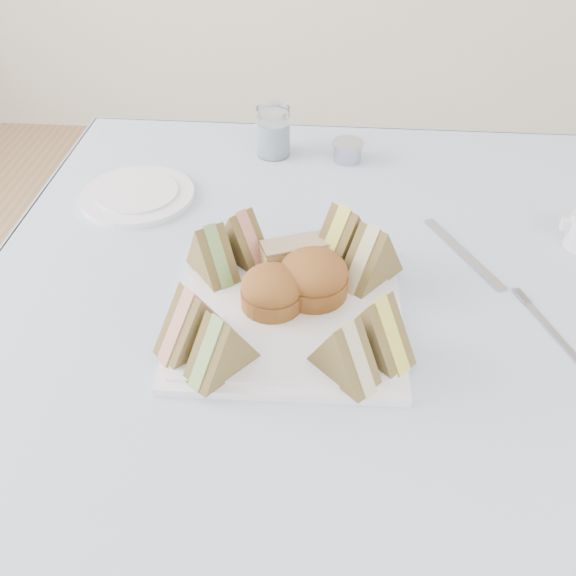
{
  "coord_description": "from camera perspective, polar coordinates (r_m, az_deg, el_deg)",
  "views": [
    {
      "loc": [
        0.01,
        -0.76,
        1.34
      ],
      "look_at": [
        -0.04,
        -0.1,
        0.8
      ],
      "focal_mm": 40.0,
      "sensor_mm": 36.0,
      "label": 1
    }
  ],
  "objects": [
    {
      "name": "floor",
      "position": [
        1.54,
        1.96,
        -21.07
      ],
      "size": [
        4.0,
        4.0,
        0.0
      ],
      "primitive_type": "plane",
      "color": "#9E7751",
      "rests_on": "ground"
    },
    {
      "name": "table",
      "position": [
        1.24,
        2.34,
        -12.61
      ],
      "size": [
        0.9,
        0.9,
        0.74
      ],
      "primitive_type": "cube",
      "color": "brown",
      "rests_on": "floor"
    },
    {
      "name": "tablecloth",
      "position": [
        0.97,
        2.92,
        1.07
      ],
      "size": [
        1.02,
        1.02,
        0.01
      ],
      "primitive_type": "cube",
      "color": "silver",
      "rests_on": "table"
    },
    {
      "name": "serving_plate",
      "position": [
        0.89,
        0.0,
        -2.18
      ],
      "size": [
        0.32,
        0.32,
        0.01
      ],
      "primitive_type": "cube",
      "rotation": [
        0.0,
        0.0,
        0.03
      ],
      "color": "white",
      "rests_on": "tablecloth"
    },
    {
      "name": "sandwich_fl_a",
      "position": [
        0.81,
        -8.41,
        -2.65
      ],
      "size": [
        0.11,
        0.11,
        0.09
      ],
      "primitive_type": null,
      "rotation": [
        0.0,
        0.0,
        0.77
      ],
      "color": "brown",
      "rests_on": "serving_plate"
    },
    {
      "name": "sandwich_fl_b",
      "position": [
        0.78,
        -6.02,
        -4.91
      ],
      "size": [
        0.09,
        0.1,
        0.08
      ],
      "primitive_type": null,
      "rotation": [
        0.0,
        0.0,
        0.89
      ],
      "color": "brown",
      "rests_on": "serving_plate"
    },
    {
      "name": "sandwich_fr_a",
      "position": [
        0.8,
        7.91,
        -3.31
      ],
      "size": [
        0.11,
        0.1,
        0.09
      ],
      "primitive_type": null,
      "rotation": [
        0.0,
        0.0,
        -0.75
      ],
      "color": "brown",
      "rests_on": "serving_plate"
    },
    {
      "name": "sandwich_fr_b",
      "position": [
        0.77,
        5.12,
        -5.38
      ],
      "size": [
        0.1,
        0.1,
        0.08
      ],
      "primitive_type": null,
      "rotation": [
        0.0,
        0.0,
        -0.78
      ],
      "color": "brown",
      "rests_on": "serving_plate"
    },
    {
      "name": "sandwich_bl_a",
      "position": [
        0.93,
        -6.83,
        3.41
      ],
      "size": [
        0.09,
        0.1,
        0.09
      ],
      "primitive_type": null,
      "rotation": [
        0.0,
        0.0,
        2.22
      ],
      "color": "brown",
      "rests_on": "serving_plate"
    },
    {
      "name": "sandwich_bl_b",
      "position": [
        0.96,
        -4.13,
        4.71
      ],
      "size": [
        0.1,
        0.1,
        0.08
      ],
      "primitive_type": null,
      "rotation": [
        0.0,
        0.0,
        2.41
      ],
      "color": "brown",
      "rests_on": "serving_plate"
    },
    {
      "name": "sandwich_br_a",
      "position": [
        0.92,
        7.44,
        3.12
      ],
      "size": [
        0.1,
        0.11,
        0.09
      ],
      "primitive_type": null,
      "rotation": [
        0.0,
        0.0,
        -2.25
      ],
      "color": "brown",
      "rests_on": "serving_plate"
    },
    {
      "name": "sandwich_br_b",
      "position": [
        0.95,
        4.95,
        4.72
      ],
      "size": [
        0.11,
        0.12,
        0.1
      ],
      "primitive_type": null,
      "rotation": [
        0.0,
        0.0,
        -2.27
      ],
      "color": "brown",
      "rests_on": "serving_plate"
    },
    {
      "name": "scone_left",
      "position": [
        0.87,
        -1.44,
        -0.16
      ],
      "size": [
        0.1,
        0.1,
        0.06
      ],
      "primitive_type": "cylinder",
      "rotation": [
        0.0,
        0.0,
        0.11
      ],
      "color": "#9A5B28",
      "rests_on": "serving_plate"
    },
    {
      "name": "scone_right",
      "position": [
        0.89,
        2.28,
        1.02
      ],
      "size": [
        0.13,
        0.13,
        0.07
      ],
      "primitive_type": "cylinder",
      "rotation": [
        0.0,
        0.0,
        0.39
      ],
      "color": "#9A5B28",
      "rests_on": "serving_plate"
    },
    {
      "name": "pastry_slice",
      "position": [
        0.95,
        0.66,
        2.95
      ],
      "size": [
        0.11,
        0.07,
        0.05
      ],
      "primitive_type": "cube",
      "rotation": [
        0.0,
        0.0,
        0.38
      ],
      "color": "#E7C782",
      "rests_on": "serving_plate"
    },
    {
      "name": "side_plate",
      "position": [
        1.17,
        -13.2,
        8.01
      ],
      "size": [
        0.22,
        0.22,
        0.01
      ],
      "primitive_type": "cylinder",
      "rotation": [
        0.0,
        0.0,
        -0.14
      ],
      "color": "white",
      "rests_on": "tablecloth"
    },
    {
      "name": "water_glass",
      "position": [
        1.27,
        -1.32,
        13.72
      ],
      "size": [
        0.07,
        0.07,
        0.09
      ],
      "primitive_type": "cylinder",
      "rotation": [
        0.0,
        0.0,
        -0.11
      ],
      "color": "white",
      "rests_on": "tablecloth"
    },
    {
      "name": "tea_strainer",
      "position": [
        1.26,
        5.31,
        11.93
      ],
      "size": [
        0.08,
        0.08,
        0.03
      ],
      "primitive_type": "cylinder",
      "rotation": [
        0.0,
        0.0,
        -0.32
      ],
      "color": "#A3A3B5",
      "rests_on": "tablecloth"
    },
    {
      "name": "knife",
      "position": [
        1.04,
        15.27,
        3.04
      ],
      "size": [
        0.11,
        0.18,
        0.0
      ],
      "primitive_type": "cube",
      "rotation": [
        0.0,
        0.0,
        0.48
      ],
      "color": "#A3A3B5",
      "rests_on": "tablecloth"
    },
    {
      "name": "fork",
      "position": [
        0.93,
        23.16,
        -4.45
      ],
      "size": [
        0.07,
        0.15,
        0.0
      ],
      "primitive_type": "cube",
      "rotation": [
        0.0,
        0.0,
        0.36
      ],
      "color": "#A3A3B5",
      "rests_on": "tablecloth"
    }
  ]
}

